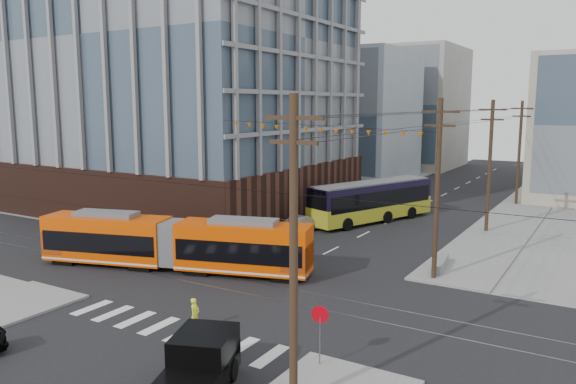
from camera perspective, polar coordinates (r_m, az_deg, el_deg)
name	(u,v)px	position (r m, az deg, el deg)	size (l,w,h in m)	color
ground	(211,310)	(30.22, -7.82, -11.79)	(160.00, 160.00, 0.00)	slate
office_building	(180,68)	(60.17, -10.88, 12.25)	(30.00, 25.00, 28.60)	#381E16
bg_bldg_nw_near	(344,116)	(81.76, 5.72, 7.73)	(18.00, 16.00, 18.00)	#8C99A5
bg_bldg_nw_far	(410,108)	(99.20, 12.30, 8.35)	(16.00, 18.00, 20.00)	gray
utility_pole_near	(294,257)	(19.18, 0.58, -6.63)	(0.30, 0.30, 11.00)	black
utility_pole_far	(538,145)	(78.68, 24.08, 4.40)	(0.30, 0.30, 11.00)	black
streetcar	(173,243)	(37.13, -11.57, -5.14)	(18.03, 2.54, 3.48)	#DA4200
city_bus	(372,201)	(51.71, 8.51, -0.92)	(2.89, 13.33, 3.78)	black
pickup_truck	(189,378)	(21.25, -10.03, -18.15)	(2.15, 6.01, 2.04)	black
parked_car_silver	(248,238)	(42.40, -4.05, -4.66)	(1.48, 4.25, 1.40)	#A3A3A3
parked_car_white	(303,223)	(47.66, 1.49, -3.14)	(1.91, 4.70, 1.36)	#BDB4B2
parked_car_grey	(327,211)	(53.12, 4.02, -1.89)	(2.30, 4.99, 1.39)	slate
pedestrian	(195,314)	(27.63, -9.44, -12.13)	(0.56, 0.37, 1.55)	#EFFF2A
stop_sign	(320,339)	(23.53, 3.25, -14.67)	(0.75, 0.75, 2.46)	#AE000C
jersey_barrier	(441,265)	(37.86, 15.25, -7.16)	(0.81, 3.58, 0.72)	slate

